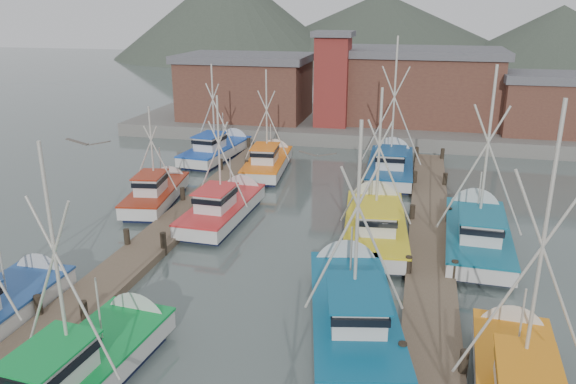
% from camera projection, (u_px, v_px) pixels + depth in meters
% --- Properties ---
extents(ground, '(260.00, 260.00, 0.00)m').
position_uv_depth(ground, '(249.00, 321.00, 22.29)').
color(ground, '#44514F').
rests_on(ground, ground).
extents(dock_left, '(2.30, 46.00, 1.50)m').
position_uv_depth(dock_left, '(137.00, 257.00, 27.48)').
color(dock_left, brown).
rests_on(dock_left, ground).
extents(dock_right, '(2.30, 46.00, 1.50)m').
position_uv_depth(dock_right, '(430.00, 288.00, 24.43)').
color(dock_right, brown).
rests_on(dock_right, ground).
extents(quay, '(44.00, 16.00, 1.20)m').
position_uv_depth(quay, '(357.00, 124.00, 56.26)').
color(quay, slate).
rests_on(quay, ground).
extents(shed_left, '(12.72, 8.48, 6.20)m').
position_uv_depth(shed_left, '(246.00, 86.00, 55.63)').
color(shed_left, brown).
rests_on(shed_left, quay).
extents(shed_center, '(14.84, 9.54, 6.90)m').
position_uv_depth(shed_center, '(422.00, 85.00, 53.66)').
color(shed_center, brown).
rests_on(shed_center, quay).
extents(shed_right, '(8.48, 6.36, 5.20)m').
position_uv_depth(shed_right, '(550.00, 103.00, 48.76)').
color(shed_right, brown).
rests_on(shed_right, quay).
extents(lookout_tower, '(3.60, 3.60, 8.50)m').
position_uv_depth(lookout_tower, '(333.00, 78.00, 51.44)').
color(lookout_tower, maroon).
rests_on(lookout_tower, quay).
extents(distant_hills, '(175.00, 140.00, 42.00)m').
position_uv_depth(distant_hills, '(346.00, 56.00, 138.25)').
color(distant_hills, '#3F483C').
rests_on(distant_hills, ground).
extents(boat_4, '(3.63, 8.88, 9.11)m').
position_uv_depth(boat_4, '(86.00, 366.00, 18.42)').
color(boat_4, '#0F1634').
rests_on(boat_4, ground).
extents(boat_5, '(4.96, 10.31, 9.15)m').
position_uv_depth(boat_5, '(352.00, 306.00, 22.07)').
color(boat_5, '#0F1634').
rests_on(boat_5, ground).
extents(boat_7, '(4.09, 8.48, 10.36)m').
position_uv_depth(boat_7, '(518.00, 380.00, 17.72)').
color(boat_7, '#0F1634').
rests_on(boat_7, ground).
extents(boat_8, '(3.24, 8.65, 8.00)m').
position_uv_depth(boat_8, '(226.00, 207.00, 32.94)').
color(boat_8, '#0F1634').
rests_on(boat_8, ground).
extents(boat_9, '(4.03, 10.25, 9.04)m').
position_uv_depth(boat_9, '(375.00, 223.00, 30.44)').
color(boat_9, '#0F1634').
rests_on(boat_9, ground).
extents(boat_10, '(3.44, 8.04, 6.81)m').
position_uv_depth(boat_10, '(158.00, 192.00, 35.52)').
color(boat_10, '#0F1634').
rests_on(boat_10, ground).
extents(boat_11, '(4.18, 9.91, 10.25)m').
position_uv_depth(boat_11, '(477.00, 232.00, 29.28)').
color(boat_11, '#0F1634').
rests_on(boat_11, ground).
extents(boat_12, '(3.36, 8.71, 8.31)m').
position_uv_depth(boat_12, '(269.00, 162.00, 42.37)').
color(boat_12, '#0F1634').
rests_on(boat_12, ground).
extents(boat_13, '(4.36, 10.09, 10.90)m').
position_uv_depth(boat_13, '(391.00, 165.00, 41.52)').
color(boat_13, '#0F1634').
rests_on(boat_13, ground).
extents(boat_14, '(3.64, 9.17, 8.38)m').
position_uv_depth(boat_14, '(219.00, 149.00, 46.03)').
color(boat_14, '#0F1634').
rests_on(boat_14, ground).
extents(gull_near, '(1.54, 0.61, 0.24)m').
position_uv_depth(gull_near, '(88.00, 143.00, 17.77)').
color(gull_near, gray).
rests_on(gull_near, ground).
extents(gull_far, '(1.55, 0.61, 0.24)m').
position_uv_depth(gull_far, '(317.00, 155.00, 22.55)').
color(gull_far, gray).
rests_on(gull_far, ground).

